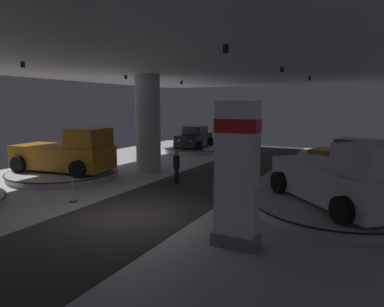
# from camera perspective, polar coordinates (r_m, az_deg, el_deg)

# --- Properties ---
(ground) EXTENTS (24.00, 44.00, 0.06)m
(ground) POSITION_cam_1_polar(r_m,az_deg,el_deg) (12.09, -10.45, -10.46)
(ground) COLOR #B2B2B7
(ceiling_with_spotlights) EXTENTS (24.00, 44.00, 0.39)m
(ceiling_with_spotlights) POSITION_cam_1_polar(r_m,az_deg,el_deg) (11.59, -11.21, 16.66)
(ceiling_with_spotlights) COLOR silver
(column_left) EXTENTS (1.42, 1.42, 5.50)m
(column_left) POSITION_cam_1_polar(r_m,az_deg,el_deg) (19.66, -7.42, 5.06)
(column_left) COLOR silver
(column_left) RESTS_ON ground
(brand_sign_pylon) EXTENTS (1.29, 0.70, 3.92)m
(brand_sign_pylon) POSITION_cam_1_polar(r_m,az_deg,el_deg) (9.08, 7.57, -3.22)
(brand_sign_pylon) COLOR slate
(brand_sign_pylon) RESTS_ON ground
(display_platform_deep_left) EXTENTS (4.97, 4.97, 0.37)m
(display_platform_deep_left) POSITION_cam_1_polar(r_m,az_deg,el_deg) (27.61, 0.40, 0.74)
(display_platform_deep_left) COLOR #B7B7BC
(display_platform_deep_left) RESTS_ON ground
(display_car_deep_left) EXTENTS (2.63, 4.39, 1.71)m
(display_car_deep_left) POSITION_cam_1_polar(r_m,az_deg,el_deg) (27.53, 0.43, 2.67)
(display_car_deep_left) COLOR black
(display_car_deep_left) RESTS_ON display_platform_deep_left
(display_platform_mid_right) EXTENTS (5.68, 5.68, 0.34)m
(display_platform_mid_right) POSITION_cam_1_polar(r_m,az_deg,el_deg) (13.20, 22.74, -8.39)
(display_platform_mid_right) COLOR #B7B7BC
(display_platform_mid_right) RESTS_ON ground
(pickup_truck_mid_right) EXTENTS (5.13, 5.33, 2.30)m
(pickup_truck_mid_right) POSITION_cam_1_polar(r_m,az_deg,el_deg) (12.70, 23.89, -4.04)
(pickup_truck_mid_right) COLOR silver
(pickup_truck_mid_right) RESTS_ON display_platform_mid_right
(display_platform_far_right) EXTENTS (5.18, 5.18, 0.37)m
(display_platform_far_right) POSITION_cam_1_polar(r_m,az_deg,el_deg) (19.43, 25.45, -3.29)
(display_platform_far_right) COLOR #333338
(display_platform_far_right) RESTS_ON ground
(display_car_far_right) EXTENTS (4.53, 3.10, 1.71)m
(display_car_far_right) POSITION_cam_1_polar(r_m,az_deg,el_deg) (19.27, 25.71, -0.59)
(display_car_far_right) COLOR #B77519
(display_car_far_right) RESTS_ON display_platform_far_right
(display_platform_mid_left) EXTENTS (5.68, 5.68, 0.34)m
(display_platform_mid_left) POSITION_cam_1_polar(r_m,az_deg,el_deg) (19.28, -20.81, -3.16)
(display_platform_mid_left) COLOR #B7B7BC
(display_platform_mid_left) RESTS_ON ground
(pickup_truck_mid_left) EXTENTS (5.54, 3.23, 2.30)m
(pickup_truck_mid_left) POSITION_cam_1_polar(r_m,az_deg,el_deg) (18.89, -20.23, -0.01)
(pickup_truck_mid_left) COLOR #B77519
(pickup_truck_mid_left) RESTS_ON display_platform_mid_left
(visitor_walking_near) EXTENTS (0.32, 0.32, 1.59)m
(visitor_walking_near) POSITION_cam_1_polar(r_m,az_deg,el_deg) (16.41, -2.64, -1.99)
(visitor_walking_near) COLOR black
(visitor_walking_near) RESTS_ON ground
(stanchion_a) EXTENTS (0.28, 0.28, 1.01)m
(stanchion_a) POSITION_cam_1_polar(r_m,az_deg,el_deg) (14.25, -19.42, -6.25)
(stanchion_a) COLOR #333338
(stanchion_a) RESTS_ON ground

